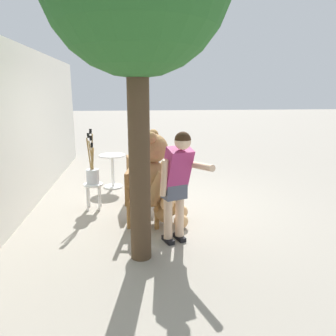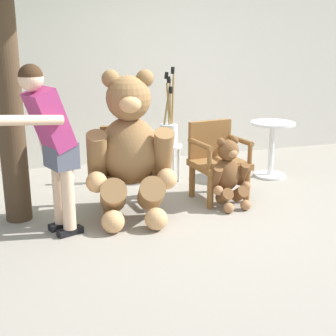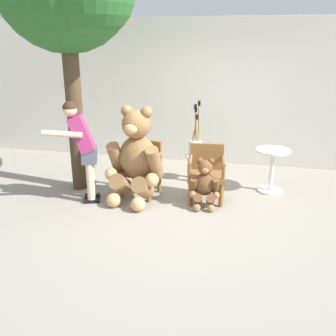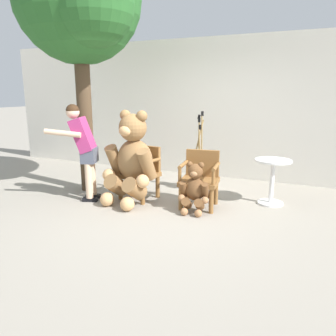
# 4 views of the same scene
# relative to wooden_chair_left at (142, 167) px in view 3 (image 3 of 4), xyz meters

# --- Properties ---
(ground_plane) EXTENTS (60.00, 60.00, 0.00)m
(ground_plane) POSITION_rel_wooden_chair_left_xyz_m (0.51, -0.43, -0.46)
(ground_plane) COLOR gray
(back_wall) EXTENTS (10.00, 0.16, 2.80)m
(back_wall) POSITION_rel_wooden_chair_left_xyz_m (0.51, 1.97, 0.94)
(back_wall) COLOR silver
(back_wall) RESTS_ON ground
(wooden_chair_left) EXTENTS (0.63, 0.60, 0.86)m
(wooden_chair_left) POSITION_rel_wooden_chair_left_xyz_m (0.00, 0.00, 0.00)
(wooden_chair_left) COLOR brown
(wooden_chair_left) RESTS_ON ground
(wooden_chair_right) EXTENTS (0.62, 0.58, 0.86)m
(wooden_chair_right) POSITION_rel_wooden_chair_left_xyz_m (1.03, 0.00, 0.00)
(wooden_chair_right) COLOR brown
(wooden_chair_right) RESTS_ON ground
(teddy_bear_large) EXTENTS (0.90, 0.89, 1.47)m
(teddy_bear_large) POSITION_rel_wooden_chair_left_xyz_m (-0.02, -0.26, 0.26)
(teddy_bear_large) COLOR olive
(teddy_bear_large) RESTS_ON ground
(teddy_bear_small) EXTENTS (0.46, 0.45, 0.75)m
(teddy_bear_small) POSITION_rel_wooden_chair_left_xyz_m (1.04, -0.28, -0.09)
(teddy_bear_small) COLOR brown
(teddy_bear_small) RESTS_ON ground
(person_visitor) EXTENTS (0.69, 0.65, 1.56)m
(person_visitor) POSITION_rel_wooden_chair_left_xyz_m (-0.78, -0.47, 0.46)
(person_visitor) COLOR black
(person_visitor) RESTS_ON ground
(white_stool) EXTENTS (0.34, 0.34, 0.46)m
(white_stool) POSITION_rel_wooden_chair_left_xyz_m (0.73, 0.81, -0.11)
(white_stool) COLOR white
(white_stool) RESTS_ON ground
(brush_bucket) EXTENTS (0.22, 0.22, 0.96)m
(brush_bucket) POSITION_rel_wooden_chair_left_xyz_m (0.73, 0.81, 0.19)
(brush_bucket) COLOR silver
(brush_bucket) RESTS_ON white_stool
(round_side_table) EXTENTS (0.56, 0.56, 0.72)m
(round_side_table) POSITION_rel_wooden_chair_left_xyz_m (2.04, 0.54, -0.01)
(round_side_table) COLOR white
(round_side_table) RESTS_ON ground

